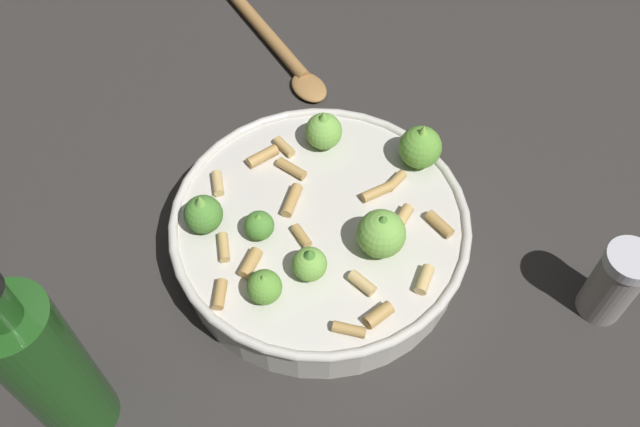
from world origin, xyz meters
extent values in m
plane|color=#2D2B28|center=(0.00, 0.00, 0.00)|extent=(2.40, 2.40, 0.00)
cylinder|color=beige|center=(0.00, 0.00, 0.02)|extent=(0.27, 0.27, 0.05)
torus|color=beige|center=(0.00, 0.00, 0.05)|extent=(0.28, 0.28, 0.01)
sphere|color=#4C8933|center=(0.06, 0.01, 0.06)|extent=(0.03, 0.03, 0.03)
cone|color=#609E38|center=(0.06, 0.01, 0.07)|extent=(0.01, 0.01, 0.01)
sphere|color=#75B247|center=(0.01, 0.06, 0.06)|extent=(0.03, 0.03, 0.03)
cone|color=#4C8933|center=(0.01, 0.06, 0.08)|extent=(0.02, 0.02, 0.01)
sphere|color=#75B247|center=(-0.05, 0.03, 0.07)|extent=(0.04, 0.04, 0.04)
cone|color=#4C8933|center=(-0.05, 0.03, 0.09)|extent=(0.02, 0.02, 0.01)
sphere|color=#75B247|center=(-0.01, -0.09, 0.07)|extent=(0.04, 0.04, 0.04)
cone|color=#75B247|center=(-0.01, -0.09, 0.09)|extent=(0.02, 0.02, 0.02)
sphere|color=#609E38|center=(0.05, 0.08, 0.06)|extent=(0.03, 0.03, 0.03)
cone|color=#75B247|center=(0.05, 0.08, 0.08)|extent=(0.01, 0.01, 0.01)
sphere|color=#609E38|center=(-0.10, -0.06, 0.07)|extent=(0.04, 0.04, 0.04)
cone|color=#8CC64C|center=(-0.10, -0.06, 0.09)|extent=(0.01, 0.01, 0.02)
sphere|color=#4C8933|center=(0.11, 0.00, 0.07)|extent=(0.04, 0.04, 0.04)
cone|color=#75B247|center=(0.11, 0.00, 0.08)|extent=(0.02, 0.02, 0.02)
cylinder|color=tan|center=(0.03, -0.09, 0.05)|extent=(0.02, 0.03, 0.01)
cylinder|color=tan|center=(0.05, -0.07, 0.05)|extent=(0.03, 0.03, 0.01)
cylinder|color=tan|center=(-0.02, 0.11, 0.05)|extent=(0.03, 0.02, 0.01)
cylinder|color=tan|center=(-0.09, 0.07, 0.05)|extent=(0.02, 0.03, 0.01)
cylinder|color=tan|center=(0.02, 0.02, 0.05)|extent=(0.02, 0.02, 0.01)
cylinder|color=tan|center=(0.03, -0.02, 0.05)|extent=(0.02, 0.04, 0.01)
cylinder|color=tan|center=(-0.07, -0.04, 0.05)|extent=(0.02, 0.02, 0.01)
cylinder|color=tan|center=(-0.08, 0.01, 0.05)|extent=(0.02, 0.03, 0.01)
cylinder|color=tan|center=(-0.04, 0.10, 0.05)|extent=(0.03, 0.02, 0.01)
cylinder|color=tan|center=(-0.11, 0.01, 0.05)|extent=(0.03, 0.03, 0.01)
cylinder|color=tan|center=(0.09, 0.08, 0.05)|extent=(0.01, 0.03, 0.01)
cylinder|color=tan|center=(0.06, 0.05, 0.05)|extent=(0.02, 0.03, 0.01)
cylinder|color=tan|center=(0.02, -0.06, 0.05)|extent=(0.03, 0.03, 0.01)
cylinder|color=tan|center=(-0.03, 0.07, 0.05)|extent=(0.02, 0.03, 0.01)
cylinder|color=tan|center=(0.10, -0.04, 0.05)|extent=(0.01, 0.03, 0.01)
cylinder|color=tan|center=(0.09, 0.03, 0.05)|extent=(0.01, 0.03, 0.01)
cylinder|color=tan|center=(-0.05, -0.02, 0.05)|extent=(0.03, 0.02, 0.01)
cylinder|color=gray|center=(-0.25, 0.08, 0.04)|extent=(0.04, 0.04, 0.08)
cylinder|color=silver|center=(-0.25, 0.08, 0.08)|extent=(0.04, 0.04, 0.01)
cylinder|color=#1E4C19|center=(0.21, 0.15, 0.09)|extent=(0.06, 0.06, 0.18)
cylinder|color=#9E703D|center=(0.05, -0.32, 0.01)|extent=(0.11, 0.18, 0.02)
ellipsoid|color=#9E703D|center=(0.00, -0.22, 0.01)|extent=(0.06, 0.06, 0.01)
camera|label=1|loc=(0.02, 0.35, 0.56)|focal=37.97mm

